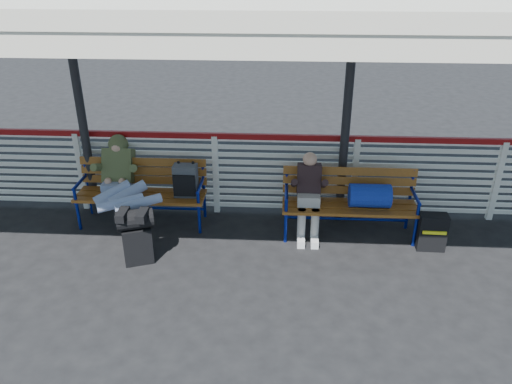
# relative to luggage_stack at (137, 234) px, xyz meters

# --- Properties ---
(ground) EXTENTS (60.00, 60.00, 0.00)m
(ground) POSITION_rel_luggage_stack_xyz_m (0.81, -0.50, -0.40)
(ground) COLOR black
(ground) RESTS_ON ground
(fence) EXTENTS (12.08, 0.08, 1.24)m
(fence) POSITION_rel_luggage_stack_xyz_m (0.81, 1.40, 0.26)
(fence) COLOR silver
(fence) RESTS_ON ground
(canopy) EXTENTS (12.60, 3.60, 3.16)m
(canopy) POSITION_rel_luggage_stack_xyz_m (0.81, 0.36, 2.64)
(canopy) COLOR silver
(canopy) RESTS_ON ground
(luggage_stack) EXTENTS (0.50, 0.38, 0.73)m
(luggage_stack) POSITION_rel_luggage_stack_xyz_m (0.00, 0.00, 0.00)
(luggage_stack) COLOR black
(luggage_stack) RESTS_ON ground
(bench_left) EXTENTS (1.80, 0.56, 0.92)m
(bench_left) POSITION_rel_luggage_stack_xyz_m (-0.00, 1.03, 0.19)
(bench_left) COLOR #93521C
(bench_left) RESTS_ON ground
(bench_right) EXTENTS (1.80, 0.56, 0.92)m
(bench_right) POSITION_rel_luggage_stack_xyz_m (2.80, 0.84, 0.18)
(bench_right) COLOR #93521C
(bench_right) RESTS_ON ground
(traveler_man) EXTENTS (0.94, 1.64, 0.77)m
(traveler_man) POSITION_rel_luggage_stack_xyz_m (-0.35, 0.69, 0.27)
(traveler_man) COLOR #8B98BB
(traveler_man) RESTS_ON ground
(companion_person) EXTENTS (0.32, 0.66, 1.15)m
(companion_person) POSITION_rel_luggage_stack_xyz_m (2.14, 0.83, 0.20)
(companion_person) COLOR #BDB5AB
(companion_person) RESTS_ON ground
(suitcase_side) EXTENTS (0.36, 0.23, 0.50)m
(suitcase_side) POSITION_rel_luggage_stack_xyz_m (3.74, 0.53, -0.15)
(suitcase_side) COLOR black
(suitcase_side) RESTS_ON ground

